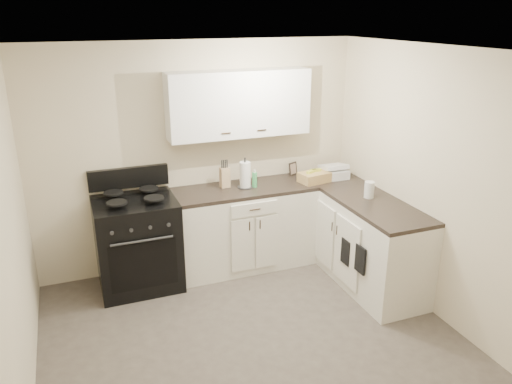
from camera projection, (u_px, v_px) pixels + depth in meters
name	position (u px, v px, depth m)	size (l,w,h in m)	color
floor	(258.00, 348.00, 4.35)	(3.60, 3.60, 0.00)	#473F38
ceiling	(258.00, 52.00, 3.50)	(3.60, 3.60, 0.00)	white
wall_back	(199.00, 157.00, 5.50)	(3.60, 3.60, 0.00)	beige
wall_right	(442.00, 188.00, 4.53)	(3.60, 3.60, 0.00)	beige
wall_left	(6.00, 254.00, 3.31)	(3.60, 3.60, 0.00)	beige
wall_front	(397.00, 354.00, 2.34)	(3.60, 3.60, 0.00)	beige
base_cabinets_back	(245.00, 228.00, 5.65)	(1.55, 0.60, 0.90)	silver
base_cabinets_right	(357.00, 236.00, 5.45)	(0.60, 1.90, 0.90)	silver
countertop_back	(244.00, 189.00, 5.49)	(1.55, 0.60, 0.04)	black
countertop_right	(360.00, 196.00, 5.29)	(0.60, 1.90, 0.04)	black
upper_cabinets	(239.00, 104.00, 5.31)	(1.55, 0.30, 0.70)	white
stove	(138.00, 245.00, 5.22)	(0.83, 0.71, 1.00)	black
knife_block	(225.00, 177.00, 5.47)	(0.10, 0.09, 0.22)	tan
paper_towel	(245.00, 175.00, 5.44)	(0.12, 0.12, 0.29)	white
soap_bottle	(255.00, 180.00, 5.48)	(0.06, 0.06, 0.17)	#42AC5C
picture_frame	(293.00, 169.00, 5.90)	(0.12, 0.02, 0.15)	black
wicker_basket	(314.00, 177.00, 5.65)	(0.33, 0.22, 0.11)	tan
countertop_grill	(334.00, 174.00, 5.80)	(0.28, 0.26, 0.10)	white
glass_jar	(369.00, 190.00, 5.17)	(0.10, 0.10, 0.17)	silver
oven_mitt_near	(360.00, 259.00, 4.83)	(0.02, 0.16, 0.28)	black
oven_mitt_far	(346.00, 252.00, 5.08)	(0.02, 0.16, 0.27)	black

